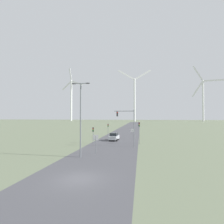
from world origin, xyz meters
The scene contains 13 objects.
ground_plane centered at (0.00, 0.00, 0.00)m, with size 600.00×600.00×0.00m, color #667056.
road_surface centered at (0.00, 48.00, 0.00)m, with size 10.00×240.00×0.01m.
streetlamp centered at (-2.80, 8.13, 6.45)m, with size 2.74×0.32×10.41m.
stop_sign_near centered at (-1.21, 10.41, 2.02)m, with size 0.81×0.07×2.89m.
stop_sign_far centered at (3.43, 29.45, 1.77)m, with size 0.81×0.07×2.54m.
traffic_light_post_near_left centered at (-4.43, 20.60, 2.48)m, with size 0.28×0.34×3.37m.
traffic_light_post_near_right centered at (5.20, 21.21, 3.26)m, with size 0.28×0.34×4.47m.
traffic_light_post_mid_left centered at (-3.68, 33.76, 2.63)m, with size 0.28×0.33×3.58m.
traffic_light_mast_overhead centered at (3.12, 17.54, 4.81)m, with size 3.80×0.35×6.94m.
car_approaching centered at (-0.72, 25.62, 0.91)m, with size 2.11×4.23×1.83m.
wind_turbine_far_left centered at (-84.72, 203.00, 31.62)m, with size 30.05×4.74×70.01m.
wind_turbine_left centered at (-1.36, 193.32, 30.91)m, with size 39.16×7.17×61.98m.
wind_turbine_center centered at (81.32, 213.16, 30.74)m, with size 33.16×11.93×69.67m.
Camera 1 is at (5.48, -15.27, 5.64)m, focal length 28.00 mm.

